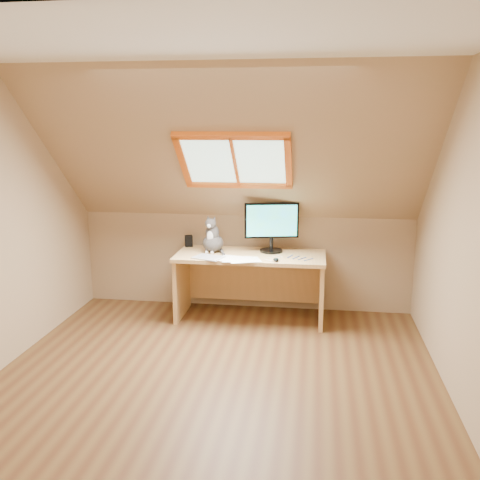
# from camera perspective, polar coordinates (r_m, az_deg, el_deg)

# --- Properties ---
(ground) EXTENTS (3.50, 3.50, 0.00)m
(ground) POSITION_cam_1_polar(r_m,az_deg,el_deg) (4.29, -2.68, -14.73)
(ground) COLOR brown
(ground) RESTS_ON ground
(room_shell) EXTENTS (3.52, 3.52, 2.41)m
(room_shell) POSITION_cam_1_polar(r_m,az_deg,el_deg) (3.77, -3.17, 4.35)
(room_shell) COLOR #A38261
(room_shell) RESTS_ON ground
(desk) EXTENTS (1.48, 0.65, 0.68)m
(desk) POSITION_cam_1_polar(r_m,az_deg,el_deg) (5.44, 1.21, -3.53)
(desk) COLOR #E4AB6C
(desk) RESTS_ON ground
(monitor) EXTENTS (0.54, 0.23, 0.50)m
(monitor) POSITION_cam_1_polar(r_m,az_deg,el_deg) (5.36, 3.39, 1.73)
(monitor) COLOR black
(monitor) RESTS_ON desk
(cat) EXTENTS (0.25, 0.28, 0.38)m
(cat) POSITION_cam_1_polar(r_m,az_deg,el_deg) (5.39, -2.95, 0.14)
(cat) COLOR #453F3D
(cat) RESTS_ON desk
(desk_speaker) EXTENTS (0.10, 0.10, 0.12)m
(desk_speaker) POSITION_cam_1_polar(r_m,az_deg,el_deg) (5.67, -5.49, -0.10)
(desk_speaker) COLOR black
(desk_speaker) RESTS_ON desk
(graphics_tablet) EXTENTS (0.33, 0.28, 0.01)m
(graphics_tablet) POSITION_cam_1_polar(r_m,az_deg,el_deg) (5.18, -3.37, -1.88)
(graphics_tablet) COLOR #B2B2B7
(graphics_tablet) RESTS_ON desk
(mouse) EXTENTS (0.06, 0.10, 0.03)m
(mouse) POSITION_cam_1_polar(r_m,az_deg,el_deg) (5.06, 3.87, -2.11)
(mouse) COLOR black
(mouse) RESTS_ON desk
(papers) EXTENTS (0.35, 0.30, 0.01)m
(papers) POSITION_cam_1_polar(r_m,az_deg,el_deg) (5.09, -0.23, -2.14)
(papers) COLOR white
(papers) RESTS_ON desk
(cables) EXTENTS (0.51, 0.26, 0.01)m
(cables) POSITION_cam_1_polar(r_m,az_deg,el_deg) (5.18, 5.28, -1.93)
(cables) COLOR silver
(cables) RESTS_ON desk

